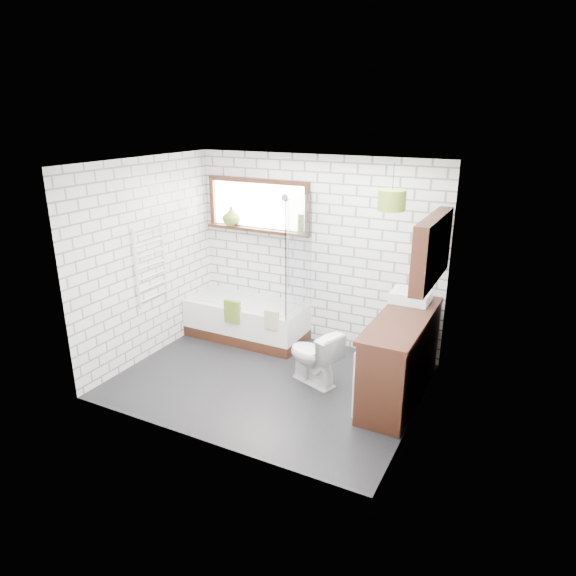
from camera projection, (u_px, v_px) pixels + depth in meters
The scene contains 22 objects.
floor at pixel (269, 381), 6.04m from camera, with size 3.40×2.60×0.01m, color black.
ceiling at pixel (266, 163), 5.21m from camera, with size 3.40×2.60×0.01m, color white.
wall_back at pixel (316, 252), 6.72m from camera, with size 3.40×0.01×2.50m, color white.
wall_front at pixel (195, 321), 4.53m from camera, with size 3.40×0.01×2.50m, color white.
wall_left at pixel (148, 260), 6.36m from camera, with size 0.01×2.60×2.50m, color white.
wall_right at pixel (423, 305), 4.89m from camera, with size 0.01×2.60×2.50m, color white.
window at pixel (258, 206), 6.87m from camera, with size 1.52×0.16×0.68m, color black.
towel_radiator at pixel (151, 265), 6.36m from camera, with size 0.06×0.52×1.00m, color white.
mirror_cabinet at pixel (432, 249), 5.30m from camera, with size 0.16×1.20×0.70m, color black.
shower_riser at pixel (287, 242), 6.82m from camera, with size 0.02×0.02×1.30m, color silver.
bathtub at pixel (247, 319), 7.11m from camera, with size 1.64×0.72×0.53m, color white.
shower_screen at pixel (299, 256), 6.43m from camera, with size 0.02×0.72×1.50m, color white.
towel_green at pixel (232, 312), 6.72m from camera, with size 0.23×0.06×0.31m, color #5B7422.
towel_beige at pixel (272, 320), 6.47m from camera, with size 0.19×0.05×0.25m, color tan.
vanity at pixel (401, 357), 5.59m from camera, with size 0.53×1.63×0.93m, color black.
basin at pixel (411, 296), 5.87m from camera, with size 0.43×0.38×0.13m, color white.
tap at pixel (425, 293), 5.77m from camera, with size 0.03×0.03×0.16m, color silver.
toilet at pixel (313, 356), 5.90m from camera, with size 0.66×0.38×0.67m, color white.
vase_olive at pixel (231, 217), 7.08m from camera, with size 0.25×0.25×0.26m, color olive.
vase_dark at pixel (233, 219), 7.08m from camera, with size 0.20×0.20×0.21m, color black.
bottle at pixel (300, 225), 6.63m from camera, with size 0.08×0.08×0.25m, color olive.
pendant at pixel (392, 200), 5.49m from camera, with size 0.30×0.30×0.22m, color #5B7422.
Camera 1 is at (2.64, -4.65, 3.01)m, focal length 32.00 mm.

